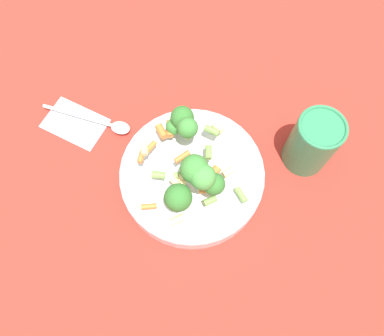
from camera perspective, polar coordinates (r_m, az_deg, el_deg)
ground_plane at (r=0.66m, az=0.00°, el=-1.77°), size 3.00×3.00×0.00m
bowl at (r=0.64m, az=0.00°, el=-1.09°), size 0.24×0.24×0.04m
pasta_salad at (r=0.57m, az=-0.25°, el=0.83°), size 0.20×0.20×0.09m
cup at (r=0.65m, az=17.91°, el=3.75°), size 0.08×0.08×0.12m
napkin at (r=0.74m, az=-17.40°, el=6.55°), size 0.09×0.12×0.01m
spoon at (r=0.71m, az=-13.52°, el=6.75°), size 0.07×0.17×0.01m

